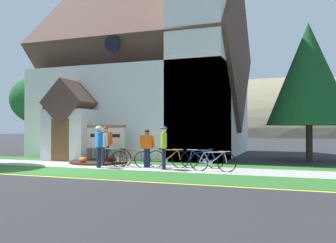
# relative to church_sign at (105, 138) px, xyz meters

# --- Properties ---
(ground) EXTENTS (140.00, 140.00, 0.00)m
(ground) POSITION_rel_church_sign_xyz_m (0.20, 0.66, -1.17)
(ground) COLOR #2B2B2D
(sidewalk_slab) EXTENTS (32.00, 2.18, 0.01)m
(sidewalk_slab) POSITION_rel_church_sign_xyz_m (-0.16, -1.71, -1.17)
(sidewalk_slab) COLOR #A8A59E
(sidewalk_slab) RESTS_ON ground
(grass_verge) EXTENTS (32.00, 2.35, 0.01)m
(grass_verge) POSITION_rel_church_sign_xyz_m (-0.16, -3.98, -1.17)
(grass_verge) COLOR #2D6628
(grass_verge) RESTS_ON ground
(church_lawn) EXTENTS (24.00, 1.65, 0.01)m
(church_lawn) POSITION_rel_church_sign_xyz_m (-0.16, 0.20, -1.17)
(church_lawn) COLOR #2D6628
(church_lawn) RESTS_ON ground
(curb_paint_stripe) EXTENTS (28.00, 0.16, 0.01)m
(curb_paint_stripe) POSITION_rel_church_sign_xyz_m (-0.16, -5.30, -1.17)
(curb_paint_stripe) COLOR yellow
(curb_paint_stripe) RESTS_ON ground
(church_building) EXTENTS (11.85, 11.90, 13.27)m
(church_building) POSITION_rel_church_sign_xyz_m (0.17, 5.71, 3.57)
(church_building) COLOR white
(church_building) RESTS_ON ground
(church_sign) EXTENTS (2.20, 0.17, 1.79)m
(church_sign) POSITION_rel_church_sign_xyz_m (0.00, 0.00, 0.00)
(church_sign) COLOR #7F6047
(church_sign) RESTS_ON ground
(flower_bed) EXTENTS (2.73, 2.73, 0.34)m
(flower_bed) POSITION_rel_church_sign_xyz_m (-0.00, -0.58, -1.11)
(flower_bed) COLOR #382319
(flower_bed) RESTS_ON ground
(bicycle_white) EXTENTS (1.63, 0.47, 0.81)m
(bicycle_white) POSITION_rel_church_sign_xyz_m (2.24, -1.83, -0.81)
(bicycle_white) COLOR black
(bicycle_white) RESTS_ON ground
(bicycle_green) EXTENTS (1.76, 0.24, 0.82)m
(bicycle_green) POSITION_rel_church_sign_xyz_m (3.73, -1.37, -0.80)
(bicycle_green) COLOR black
(bicycle_green) RESTS_ON ground
(bicycle_blue) EXTENTS (1.66, 0.50, 0.80)m
(bicycle_blue) POSITION_rel_church_sign_xyz_m (1.34, -1.36, -0.81)
(bicycle_blue) COLOR black
(bicycle_blue) RESTS_ON ground
(bicycle_black) EXTENTS (1.79, 0.08, 0.80)m
(bicycle_black) POSITION_rel_church_sign_xyz_m (5.77, -2.03, -0.80)
(bicycle_black) COLOR black
(bicycle_black) RESTS_ON ground
(bicycle_red) EXTENTS (1.79, 0.24, 0.82)m
(bicycle_red) POSITION_rel_church_sign_xyz_m (5.16, -1.12, -0.79)
(bicycle_red) COLOR black
(bicycle_red) RESTS_ON ground
(cyclist_in_green_jersey) EXTENTS (0.65, 0.27, 1.66)m
(cyclist_in_green_jersey) POSITION_rel_church_sign_xyz_m (0.77, -1.69, -0.21)
(cyclist_in_green_jersey) COLOR #2D2D33
(cyclist_in_green_jersey) RESTS_ON ground
(cyclist_in_orange_jersey) EXTENTS (0.49, 0.61, 1.73)m
(cyclist_in_orange_jersey) POSITION_rel_church_sign_xyz_m (1.04, -2.40, -0.15)
(cyclist_in_orange_jersey) COLOR #191E38
(cyclist_in_orange_jersey) RESTS_ON ground
(cyclist_in_red_jersey) EXTENTS (0.64, 0.29, 1.59)m
(cyclist_in_red_jersey) POSITION_rel_church_sign_xyz_m (2.92, -1.68, -0.26)
(cyclist_in_red_jersey) COLOR #191E38
(cyclist_in_red_jersey) RESTS_ON ground
(cyclist_in_yellow_jersey) EXTENTS (0.38, 0.72, 1.72)m
(cyclist_in_yellow_jersey) POSITION_rel_church_sign_xyz_m (3.82, -2.11, -0.16)
(cyclist_in_yellow_jersey) COLOR #191E38
(cyclist_in_yellow_jersey) RESTS_ON ground
(cyclist_in_white_jersey) EXTENTS (0.67, 0.33, 1.72)m
(cyclist_in_white_jersey) POSITION_rel_church_sign_xyz_m (0.56, -0.98, -0.16)
(cyclist_in_white_jersey) COLOR #2D2D33
(cyclist_in_white_jersey) RESTS_ON ground
(roadside_conifer) EXTENTS (4.17, 4.17, 6.94)m
(roadside_conifer) POSITION_rel_church_sign_xyz_m (9.42, 3.68, 3.19)
(roadside_conifer) COLOR #3D2D1E
(roadside_conifer) RESTS_ON ground
(yard_deciduous_tree) EXTENTS (4.33, 4.33, 5.14)m
(yard_deciduous_tree) POSITION_rel_church_sign_xyz_m (-6.41, 3.56, 2.29)
(yard_deciduous_tree) COLOR #3D2D1E
(yard_deciduous_tree) RESTS_ON ground
(distant_hill) EXTENTS (91.56, 45.31, 25.54)m
(distant_hill) POSITION_rel_church_sign_xyz_m (5.48, 68.43, -1.17)
(distant_hill) COLOR #847A5B
(distant_hill) RESTS_ON ground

